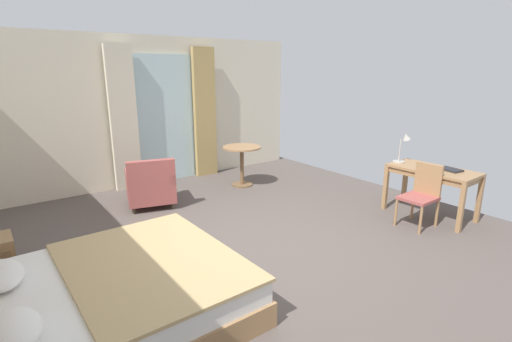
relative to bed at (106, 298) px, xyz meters
The scene contains 12 objects.
ground 1.97m from the bed, ahead, with size 6.79×7.62×0.10m, color #564C47.
wall_back 4.47m from the bed, 63.59° to the left, with size 6.39×0.12×2.71m, color beige.
balcony_glass_door 4.51m from the bed, 59.43° to the left, with size 1.17×0.02×2.38m, color silver.
curtain_panel_left 4.09m from the bed, 68.78° to the left, with size 0.47×0.10×2.53m, color beige.
curtain_panel_right 4.90m from the bed, 50.47° to the left, with size 0.46×0.10×2.53m, color tan.
bed is the anchor object (origin of this frame).
writing_desk 4.61m from the bed, ahead, with size 0.64×1.22×0.73m.
desk_chair 4.17m from the bed, ahead, with size 0.47×0.41×0.86m.
desk_lamp 4.67m from the bed, ahead, with size 0.27×0.18×0.46m.
closed_book 4.73m from the bed, ahead, with size 0.20×0.29×0.03m, color #232328.
armchair_by_window 2.93m from the bed, 61.19° to the left, with size 0.88×0.90×0.81m.
round_cafe_table 4.16m from the bed, 39.34° to the left, with size 0.70×0.70×0.74m.
Camera 1 is at (-2.58, -3.36, 2.13)m, focal length 26.66 mm.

